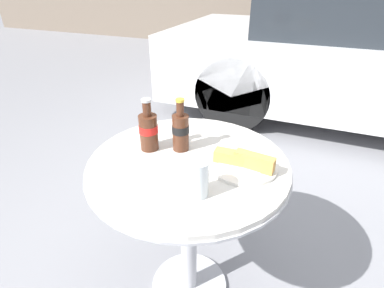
{
  "coord_description": "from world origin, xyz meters",
  "views": [
    {
      "loc": [
        0.36,
        -0.86,
        1.34
      ],
      "look_at": [
        0.0,
        0.04,
        0.78
      ],
      "focal_mm": 28.0,
      "sensor_mm": 36.0,
      "label": 1
    }
  ],
  "objects_px": {
    "cola_bottle_right": "(149,130)",
    "drinking_glass": "(197,180)",
    "bistro_table": "(188,192)",
    "lunch_plate_near": "(243,163)",
    "cola_bottle_left": "(181,130)"
  },
  "relations": [
    {
      "from": "cola_bottle_right",
      "to": "drinking_glass",
      "type": "height_order",
      "value": "cola_bottle_right"
    },
    {
      "from": "bistro_table",
      "to": "lunch_plate_near",
      "type": "bearing_deg",
      "value": 9.36
    },
    {
      "from": "cola_bottle_left",
      "to": "lunch_plate_near",
      "type": "height_order",
      "value": "cola_bottle_left"
    },
    {
      "from": "cola_bottle_left",
      "to": "cola_bottle_right",
      "type": "xyz_separation_m",
      "value": [
        -0.12,
        -0.04,
        -0.0
      ]
    },
    {
      "from": "cola_bottle_left",
      "to": "cola_bottle_right",
      "type": "distance_m",
      "value": 0.12
    },
    {
      "from": "cola_bottle_left",
      "to": "lunch_plate_near",
      "type": "xyz_separation_m",
      "value": [
        0.26,
        -0.03,
        -0.06
      ]
    },
    {
      "from": "bistro_table",
      "to": "drinking_glass",
      "type": "height_order",
      "value": "drinking_glass"
    },
    {
      "from": "drinking_glass",
      "to": "bistro_table",
      "type": "bearing_deg",
      "value": 120.74
    },
    {
      "from": "lunch_plate_near",
      "to": "bistro_table",
      "type": "bearing_deg",
      "value": -170.64
    },
    {
      "from": "cola_bottle_left",
      "to": "lunch_plate_near",
      "type": "relative_size",
      "value": 0.84
    },
    {
      "from": "drinking_glass",
      "to": "lunch_plate_near",
      "type": "xyz_separation_m",
      "value": [
        0.1,
        0.2,
        -0.04
      ]
    },
    {
      "from": "drinking_glass",
      "to": "lunch_plate_near",
      "type": "bearing_deg",
      "value": 64.5
    },
    {
      "from": "bistro_table",
      "to": "cola_bottle_right",
      "type": "height_order",
      "value": "cola_bottle_right"
    },
    {
      "from": "cola_bottle_left",
      "to": "drinking_glass",
      "type": "relative_size",
      "value": 1.7
    },
    {
      "from": "cola_bottle_right",
      "to": "drinking_glass",
      "type": "relative_size",
      "value": 1.68
    }
  ]
}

